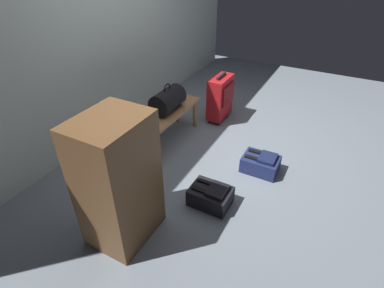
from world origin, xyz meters
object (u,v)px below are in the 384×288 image
Objects in this scene: backpack_navy at (261,163)px; backpack_dark at (211,196)px; cell_phone at (179,100)px; suitcase_upright_red at (220,97)px; bench at (168,115)px; duffel_bag_black at (168,100)px; side_cabinet at (118,182)px.

backpack_dark is (-0.70, 0.26, 0.00)m from backpack_navy.
suitcase_upright_red reaches higher than cell_phone.
cell_phone is (0.31, 0.02, 0.07)m from bench.
side_cabinet reaches higher than duffel_bag_black.
bench is 0.91× the size of side_cabinet.
cell_phone reaches higher than backpack_navy.
backpack_dark is (-1.56, -0.60, -0.24)m from suitcase_upright_red.
bench is at bearing 180.00° from duffel_bag_black.
backpack_dark is 0.93m from side_cabinet.
suitcase_upright_red is (0.48, -0.36, -0.08)m from cell_phone.
cell_phone is 0.38× the size of backpack_navy.
backpack_navy is (-0.38, -1.23, -0.32)m from cell_phone.
backpack_navy is at bearing -107.00° from cell_phone.
backpack_navy is at bearing -20.48° from backpack_dark.
bench is 1.49m from side_cabinet.
duffel_bag_black is (0.01, -0.00, 0.19)m from bench.
backpack_dark is (-0.77, -0.94, -0.25)m from bench.
bench is at bearing 156.83° from suitcase_upright_red.
duffel_bag_black is 0.33m from cell_phone.
backpack_dark is at bearing -129.57° from duffel_bag_black.
cell_phone reaches higher than backpack_dark.
bench is 1.54× the size of suitcase_upright_red.
side_cabinet is (-1.42, -0.44, 0.01)m from duffel_bag_black.
bench is 2.27× the size of duffel_bag_black.
side_cabinet is at bearing -162.63° from duffel_bag_black.
duffel_bag_black is 1.30m from backpack_dark.
backpack_navy is (-0.07, -1.20, -0.25)m from bench.
backpack_dark is (-1.08, -0.96, -0.32)m from cell_phone.
side_cabinet is (-1.72, -0.47, 0.14)m from cell_phone.
side_cabinet is at bearing -164.83° from cell_phone.
duffel_bag_black is 1.29m from backpack_navy.
bench is 1.23m from backpack_navy.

